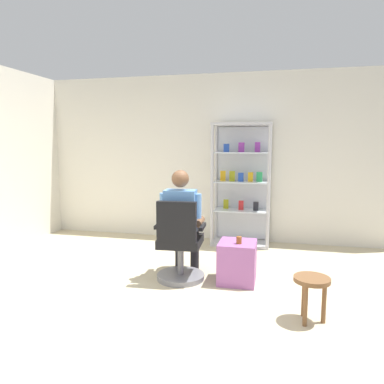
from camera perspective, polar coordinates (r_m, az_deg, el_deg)
name	(u,v)px	position (r m, az deg, el deg)	size (l,w,h in m)	color
ground_plane	(164,323)	(3.44, -4.38, -19.84)	(7.20, 7.20, 0.00)	#C6B793
back_wall	(219,158)	(5.98, 4.27, 5.34)	(6.00, 0.10, 2.70)	silver
display_cabinet_main	(241,184)	(5.73, 7.81, 1.32)	(0.90, 0.45, 1.90)	#B7B7BC
office_chair	(180,248)	(4.22, -1.97, -8.79)	(0.58, 0.56, 0.96)	slate
seated_shopkeeper	(182,218)	(4.30, -1.53, -4.10)	(0.50, 0.58, 1.29)	black
storage_crate	(237,262)	(4.26, 7.15, -10.89)	(0.42, 0.44, 0.47)	#9E599E
tea_glass	(239,240)	(4.12, 7.42, -7.53)	(0.06, 0.06, 0.08)	brown
wooden_stool	(312,286)	(3.48, 18.36, -13.92)	(0.32, 0.32, 0.41)	brown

